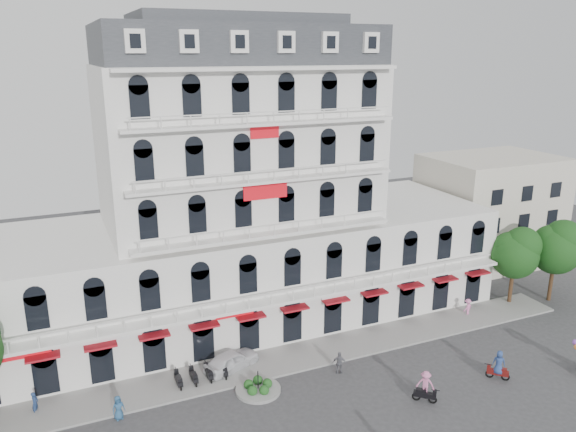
% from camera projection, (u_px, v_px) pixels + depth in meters
% --- Properties ---
extents(ground, '(120.00, 120.00, 0.00)m').
position_uv_depth(ground, '(336.00, 431.00, 35.39)').
color(ground, '#38383A').
rests_on(ground, ground).
extents(sidewalk, '(53.00, 4.00, 0.16)m').
position_uv_depth(sidewalk, '(281.00, 361.00, 43.28)').
color(sidewalk, gray).
rests_on(sidewalk, ground).
extents(main_building, '(45.00, 15.00, 25.80)m').
position_uv_depth(main_building, '(240.00, 209.00, 48.40)').
color(main_building, silver).
rests_on(main_building, ground).
extents(flank_building_east, '(14.00, 10.00, 12.00)m').
position_uv_depth(flank_building_east, '(489.00, 209.00, 62.78)').
color(flank_building_east, beige).
rests_on(flank_building_east, ground).
extents(traffic_island, '(3.20, 3.20, 1.60)m').
position_uv_depth(traffic_island, '(258.00, 388.00, 39.45)').
color(traffic_island, gray).
rests_on(traffic_island, ground).
extents(parked_scooter_row, '(4.40, 1.80, 1.10)m').
position_uv_depth(parked_scooter_row, '(201.00, 381.00, 40.70)').
color(parked_scooter_row, black).
rests_on(parked_scooter_row, ground).
extents(tree_east_inner, '(4.40, 4.37, 7.57)m').
position_uv_depth(tree_east_inner, '(516.00, 251.00, 51.91)').
color(tree_east_inner, '#382314').
rests_on(tree_east_inner, ground).
extents(tree_east_outer, '(4.65, 4.65, 8.05)m').
position_uv_depth(tree_east_outer, '(557.00, 246.00, 52.47)').
color(tree_east_outer, '#382314').
rests_on(tree_east_outer, ground).
extents(parked_car, '(4.80, 3.33, 1.52)m').
position_uv_depth(parked_car, '(232.00, 360.00, 42.08)').
color(parked_car, white).
rests_on(parked_car, ground).
extents(rider_east, '(1.31, 1.30, 2.29)m').
position_uv_depth(rider_east, '(499.00, 365.00, 40.69)').
color(rider_east, maroon).
rests_on(rider_east, ground).
extents(rider_center, '(1.37, 1.32, 2.34)m').
position_uv_depth(rider_center, '(425.00, 386.00, 38.00)').
color(rider_center, black).
rests_on(rider_center, ground).
extents(pedestrian_left, '(0.92, 0.71, 1.67)m').
position_uv_depth(pedestrian_left, '(118.00, 408.00, 36.33)').
color(pedestrian_left, '#29537D').
rests_on(pedestrian_left, ground).
extents(pedestrian_mid, '(1.09, 0.90, 1.74)m').
position_uv_depth(pedestrian_mid, '(340.00, 363.00, 41.49)').
color(pedestrian_mid, slate).
rests_on(pedestrian_mid, ground).
extents(pedestrian_right, '(1.18, 0.89, 1.62)m').
position_uv_depth(pedestrian_right, '(468.00, 307.00, 50.61)').
color(pedestrian_right, pink).
rests_on(pedestrian_right, ground).
extents(pedestrian_far, '(0.57, 0.68, 1.59)m').
position_uv_depth(pedestrian_far, '(35.00, 403.00, 36.87)').
color(pedestrian_far, navy).
rests_on(pedestrian_far, ground).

